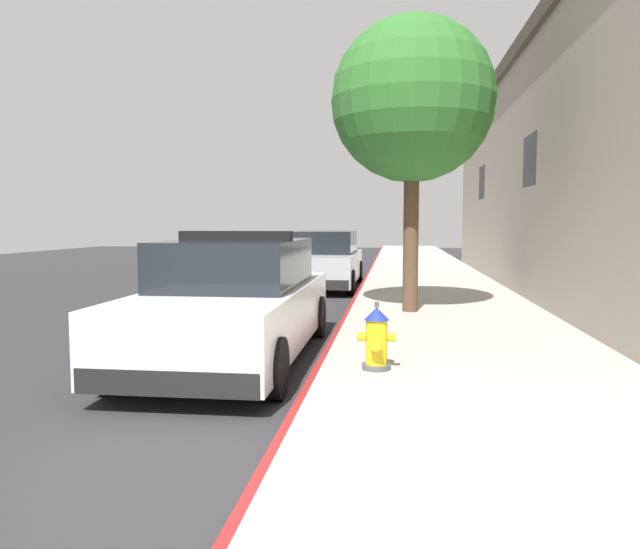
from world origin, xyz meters
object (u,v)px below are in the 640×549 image
parked_car_silver_ahead (324,261)px  street_tree (413,101)px  fire_hydrant (376,339)px  police_cruiser (235,303)px

parked_car_silver_ahead → street_tree: size_ratio=0.91×
fire_hydrant → street_tree: bearing=84.0°
parked_car_silver_ahead → street_tree: 6.56m
police_cruiser → fire_hydrant: police_cruiser is taller
police_cruiser → street_tree: 5.40m
parked_car_silver_ahead → fire_hydrant: parked_car_silver_ahead is taller
fire_hydrant → street_tree: size_ratio=0.14×
parked_car_silver_ahead → fire_hydrant: 9.97m
police_cruiser → fire_hydrant: bearing=-26.9°
police_cruiser → street_tree: street_tree is taller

